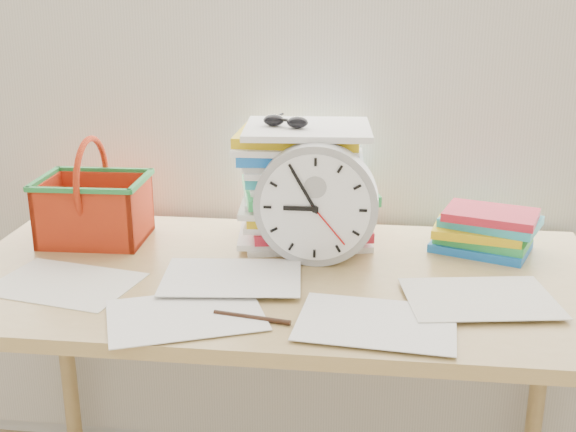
# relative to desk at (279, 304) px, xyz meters

# --- Properties ---
(curtain) EXTENTS (2.40, 0.01, 2.50)m
(curtain) POSITION_rel_desk_xyz_m (0.00, 0.38, 0.62)
(curtain) COLOR beige
(curtain) RESTS_ON room_shell
(desk) EXTENTS (1.40, 0.70, 0.75)m
(desk) POSITION_rel_desk_xyz_m (0.00, 0.00, 0.00)
(desk) COLOR #A7884E
(desk) RESTS_ON ground
(paper_stack) EXTENTS (0.35, 0.30, 0.28)m
(paper_stack) POSITION_rel_desk_xyz_m (0.03, 0.21, 0.22)
(paper_stack) COLOR white
(paper_stack) RESTS_ON desk
(clock) EXTENTS (0.27, 0.05, 0.27)m
(clock) POSITION_rel_desk_xyz_m (0.07, 0.07, 0.21)
(clock) COLOR #9C9C9C
(clock) RESTS_ON desk
(sunglasses) EXTENTS (0.15, 0.14, 0.03)m
(sunglasses) POSITION_rel_desk_xyz_m (-0.01, 0.18, 0.37)
(sunglasses) COLOR black
(sunglasses) RESTS_ON paper_stack
(book_stack) EXTENTS (0.28, 0.24, 0.10)m
(book_stack) POSITION_rel_desk_xyz_m (0.46, 0.19, 0.12)
(book_stack) COLOR white
(book_stack) RESTS_ON desk
(basket) EXTENTS (0.26, 0.20, 0.25)m
(basket) POSITION_rel_desk_xyz_m (-0.47, 0.16, 0.20)
(basket) COLOR red
(basket) RESTS_ON desk
(pen) EXTENTS (0.15, 0.04, 0.01)m
(pen) POSITION_rel_desk_xyz_m (-0.02, -0.23, 0.08)
(pen) COLOR black
(pen) RESTS_ON desk
(scattered_papers) EXTENTS (1.26, 0.42, 0.02)m
(scattered_papers) POSITION_rel_desk_xyz_m (0.00, 0.00, 0.08)
(scattered_papers) COLOR white
(scattered_papers) RESTS_ON desk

